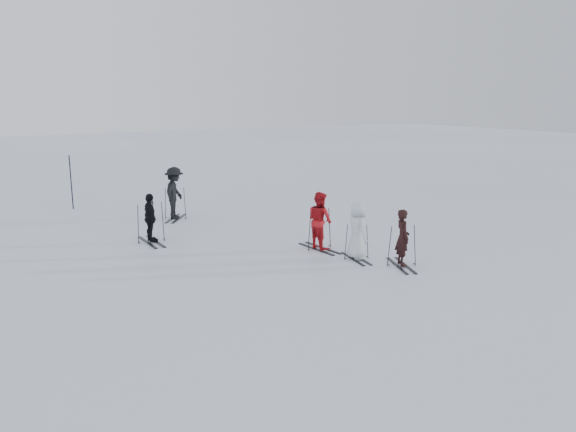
# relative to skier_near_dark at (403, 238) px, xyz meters

# --- Properties ---
(ground) EXTENTS (120.00, 120.00, 0.00)m
(ground) POSITION_rel_skier_near_dark_xyz_m (-1.67, 2.44, -0.80)
(ground) COLOR silver
(ground) RESTS_ON ground
(skier_near_dark) EXTENTS (0.58, 0.69, 1.60)m
(skier_near_dark) POSITION_rel_skier_near_dark_xyz_m (0.00, 0.00, 0.00)
(skier_near_dark) COLOR black
(skier_near_dark) RESTS_ON ground
(skier_red) EXTENTS (0.74, 0.92, 1.79)m
(skier_red) POSITION_rel_skier_near_dark_xyz_m (-0.96, 2.69, 0.09)
(skier_red) COLOR #B21419
(skier_red) RESTS_ON ground
(skier_grey) EXTENTS (0.71, 0.94, 1.71)m
(skier_grey) POSITION_rel_skier_near_dark_xyz_m (-0.66, 1.21, 0.06)
(skier_grey) COLOR silver
(skier_grey) RESTS_ON ground
(skier_uphill_left) EXTENTS (0.39, 0.93, 1.59)m
(skier_uphill_left) POSITION_rel_skier_near_dark_xyz_m (-5.22, 6.23, -0.01)
(skier_uphill_left) COLOR black
(skier_uphill_left) RESTS_ON ground
(skier_uphill_far) EXTENTS (1.38, 1.48, 2.01)m
(skier_uphill_far) POSITION_rel_skier_near_dark_xyz_m (-3.28, 9.26, 0.20)
(skier_uphill_far) COLOR black
(skier_uphill_far) RESTS_ON ground
(skis_near_dark) EXTENTS (1.87, 1.45, 1.21)m
(skis_near_dark) POSITION_rel_skier_near_dark_xyz_m (0.00, 0.00, -0.20)
(skis_near_dark) COLOR black
(skis_near_dark) RESTS_ON ground
(skis_red) EXTENTS (1.86, 1.08, 1.31)m
(skis_red) POSITION_rel_skier_near_dark_xyz_m (-0.96, 2.69, -0.15)
(skis_red) COLOR black
(skis_red) RESTS_ON ground
(skis_grey) EXTENTS (1.67, 1.12, 1.12)m
(skis_grey) POSITION_rel_skier_near_dark_xyz_m (-0.66, 1.21, -0.24)
(skis_grey) COLOR black
(skis_grey) RESTS_ON ground
(skis_uphill_left) EXTENTS (1.85, 0.98, 1.35)m
(skis_uphill_left) POSITION_rel_skier_near_dark_xyz_m (-5.22, 6.23, -0.13)
(skis_uphill_left) COLOR black
(skis_uphill_left) RESTS_ON ground
(skis_uphill_far) EXTENTS (1.94, 1.79, 1.27)m
(skis_uphill_far) POSITION_rel_skier_near_dark_xyz_m (-3.28, 9.26, -0.17)
(skis_uphill_far) COLOR black
(skis_uphill_far) RESTS_ON ground
(piste_marker) EXTENTS (0.05, 0.05, 2.28)m
(piste_marker) POSITION_rel_skier_near_dark_xyz_m (-6.32, 13.42, 0.34)
(piste_marker) COLOR black
(piste_marker) RESTS_ON ground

